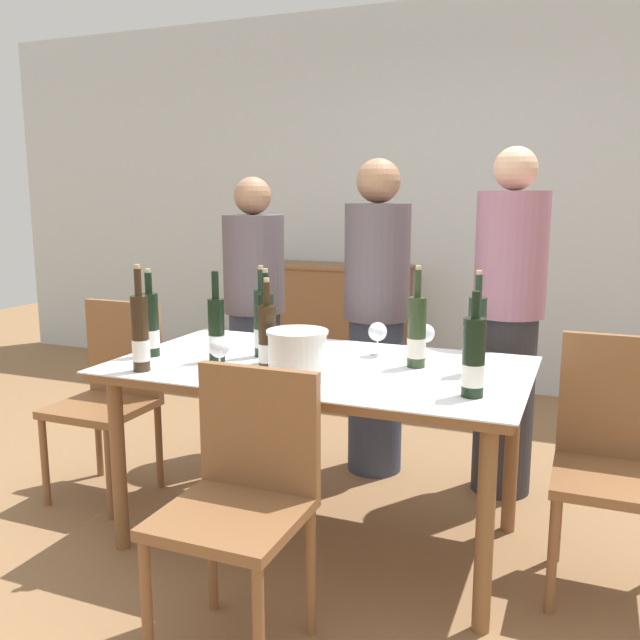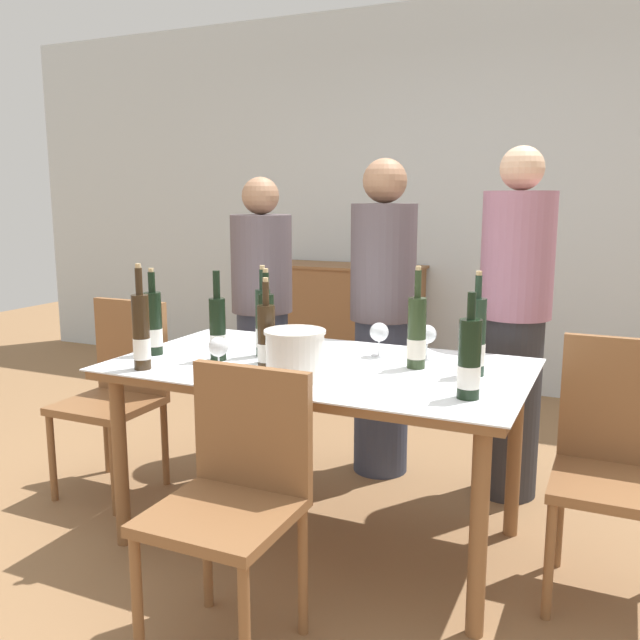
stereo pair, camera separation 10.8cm
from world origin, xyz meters
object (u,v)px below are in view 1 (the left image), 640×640
(wine_bottle_0, at_px, (417,334))
(chair_left_end, at_px, (112,386))
(wine_bottle_8, at_px, (216,330))
(wine_glass_2, at_px, (425,335))
(dining_table, at_px, (320,382))
(chair_near_front, at_px, (243,488))
(person_guest_right, at_px, (508,325))
(wine_bottle_4, at_px, (140,335))
(wine_bottle_6, at_px, (266,330))
(ice_bucket, at_px, (297,353))
(chair_right_end, at_px, (616,449))
(wine_bottle_1, at_px, (477,338))
(person_host, at_px, (255,320))
(wine_bottle_5, at_px, (150,326))
(sideboard_cabinet, at_px, (327,324))
(wine_bottle_2, at_px, (262,325))
(wine_glass_0, at_px, (219,349))
(wine_bottle_3, at_px, (267,340))
(wine_bottle_7, at_px, (473,360))
(person_guest_left, at_px, (376,319))
(wine_glass_1, at_px, (378,333))

(wine_bottle_0, relative_size, chair_left_end, 0.44)
(wine_bottle_8, height_order, wine_glass_2, wine_bottle_8)
(dining_table, xyz_separation_m, wine_glass_2, (0.37, 0.26, 0.18))
(chair_near_front, relative_size, person_guest_right, 0.54)
(dining_table, bearing_deg, wine_bottle_0, 15.13)
(wine_bottle_4, distance_m, wine_bottle_6, 0.49)
(ice_bucket, bearing_deg, chair_right_end, 16.65)
(ice_bucket, distance_m, wine_bottle_1, 0.68)
(person_host, bearing_deg, wine_bottle_5, -90.90)
(wine_bottle_8, bearing_deg, wine_bottle_6, 10.24)
(wine_bottle_0, bearing_deg, sideboard_cabinet, 119.36)
(wine_bottle_2, xyz_separation_m, wine_bottle_4, (-0.32, -0.39, 0.01))
(chair_left_end, xyz_separation_m, person_host, (0.42, 0.69, 0.23))
(wine_bottle_0, relative_size, wine_bottle_6, 1.05)
(wine_glass_0, height_order, person_guest_right, person_guest_right)
(chair_left_end, distance_m, person_guest_right, 1.91)
(dining_table, distance_m, wine_bottle_1, 0.65)
(wine_glass_0, xyz_separation_m, person_host, (-0.41, 1.07, -0.10))
(wine_bottle_3, distance_m, chair_right_end, 1.34)
(wine_bottle_0, bearing_deg, wine_bottle_3, -152.21)
(wine_bottle_2, distance_m, wine_bottle_3, 0.24)
(wine_bottle_3, height_order, wine_bottle_6, wine_bottle_6)
(dining_table, height_order, chair_right_end, chair_right_end)
(wine_bottle_2, distance_m, chair_right_end, 1.44)
(person_host, bearing_deg, wine_bottle_0, -32.54)
(wine_bottle_4, xyz_separation_m, wine_bottle_8, (0.19, 0.25, -0.01))
(wine_bottle_8, relative_size, wine_glass_2, 2.56)
(wine_bottle_4, relative_size, wine_bottle_7, 1.15)
(wine_bottle_8, height_order, chair_right_end, wine_bottle_8)
(wine_bottle_6, bearing_deg, ice_bucket, -38.88)
(wine_glass_0, height_order, chair_left_end, chair_left_end)
(sideboard_cabinet, xyz_separation_m, wine_bottle_3, (0.73, -2.49, 0.42))
(wine_bottle_2, distance_m, wine_bottle_6, 0.13)
(wine_bottle_5, bearing_deg, wine_bottle_2, 21.13)
(sideboard_cabinet, bearing_deg, ice_bucket, -70.90)
(sideboard_cabinet, relative_size, person_guest_left, 0.78)
(wine_glass_1, bearing_deg, chair_left_end, -174.01)
(person_host, bearing_deg, wine_glass_2, -26.15)
(wine_bottle_1, bearing_deg, wine_glass_1, 161.98)
(chair_left_end, bearing_deg, person_host, 59.12)
(sideboard_cabinet, bearing_deg, wine_bottle_2, -75.29)
(wine_bottle_8, height_order, wine_glass_0, wine_bottle_8)
(wine_bottle_0, height_order, wine_bottle_7, wine_bottle_0)
(ice_bucket, distance_m, wine_bottle_3, 0.17)
(wine_bottle_1, distance_m, chair_right_end, 0.63)
(chair_right_end, relative_size, person_host, 0.61)
(wine_bottle_1, height_order, wine_bottle_5, wine_bottle_1)
(wine_bottle_3, relative_size, wine_bottle_7, 1.01)
(wine_bottle_5, relative_size, wine_glass_1, 2.56)
(chair_left_end, bearing_deg, wine_bottle_3, -15.10)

